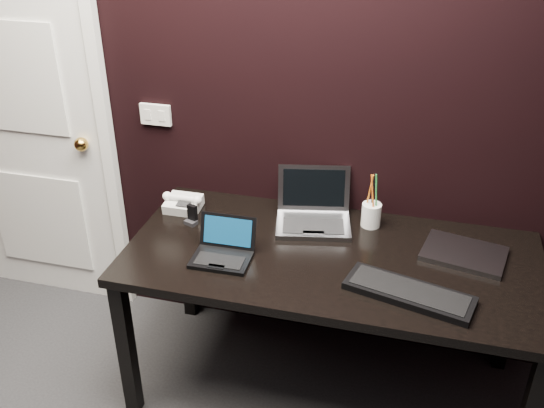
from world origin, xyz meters
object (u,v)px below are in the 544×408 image
(silver_laptop, at_px, (313,215))
(closed_laptop, at_px, (464,254))
(mobile_phone, at_px, (192,217))
(pen_cup, at_px, (371,214))
(netbook, at_px, (223,251))
(desk_phone, at_px, (183,203))
(door, at_px, (21,116))
(ext_keyboard, at_px, (409,293))
(desk, at_px, (331,270))

(silver_laptop, distance_m, closed_laptop, 0.66)
(mobile_phone, height_order, pen_cup, pen_cup)
(pen_cup, bearing_deg, mobile_phone, -166.56)
(netbook, distance_m, desk_phone, 0.45)
(door, distance_m, ext_keyboard, 2.08)
(mobile_phone, relative_size, pen_cup, 0.36)
(desk_phone, bearing_deg, closed_laptop, -3.01)
(mobile_phone, bearing_deg, pen_cup, 13.44)
(silver_laptop, xyz_separation_m, ext_keyboard, (0.45, -0.43, -0.03))
(ext_keyboard, relative_size, pen_cup, 1.98)
(silver_laptop, distance_m, pen_cup, 0.25)
(closed_laptop, relative_size, mobile_phone, 4.04)
(desk, xyz_separation_m, mobile_phone, (-0.65, 0.09, 0.11))
(silver_laptop, relative_size, closed_laptop, 1.03)
(silver_laptop, xyz_separation_m, pen_cup, (0.25, 0.04, 0.02))
(silver_laptop, distance_m, desk_phone, 0.61)
(closed_laptop, xyz_separation_m, pen_cup, (-0.40, 0.15, 0.05))
(closed_laptop, height_order, mobile_phone, mobile_phone)
(mobile_phone, bearing_deg, ext_keyboard, -16.50)
(closed_laptop, distance_m, desk_phone, 1.26)
(door, distance_m, netbook, 1.35)
(closed_laptop, bearing_deg, desk, -166.33)
(desk_phone, bearing_deg, silver_laptop, 3.44)
(netbook, distance_m, pen_cup, 0.69)
(netbook, bearing_deg, desk_phone, 132.93)
(ext_keyboard, bearing_deg, mobile_phone, 163.50)
(closed_laptop, bearing_deg, desk_phone, 176.99)
(ext_keyboard, bearing_deg, silver_laptop, 136.21)
(door, relative_size, silver_laptop, 5.68)
(silver_laptop, bearing_deg, door, 174.60)
(desk, bearing_deg, door, 167.18)
(desk, height_order, closed_laptop, closed_laptop)
(desk, xyz_separation_m, pen_cup, (0.13, 0.27, 0.14))
(desk_phone, bearing_deg, netbook, -47.07)
(silver_laptop, height_order, closed_laptop, silver_laptop)
(silver_laptop, height_order, pen_cup, pen_cup)
(mobile_phone, distance_m, pen_cup, 0.80)
(door, relative_size, desk, 1.26)
(ext_keyboard, bearing_deg, desk, 148.57)
(ext_keyboard, relative_size, desk_phone, 2.60)
(desk, bearing_deg, mobile_phone, 172.15)
(ext_keyboard, distance_m, desk_phone, 1.13)
(netbook, distance_m, ext_keyboard, 0.75)
(ext_keyboard, bearing_deg, door, 163.79)
(door, xyz_separation_m, desk_phone, (0.92, -0.18, -0.27))
(desk, distance_m, netbook, 0.46)
(desk, bearing_deg, silver_laptop, 118.08)
(door, xyz_separation_m, silver_laptop, (1.53, -0.14, -0.26))
(door, relative_size, ext_keyboard, 4.29)
(desk, xyz_separation_m, netbook, (-0.42, -0.13, 0.11))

